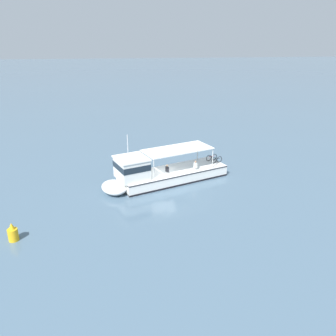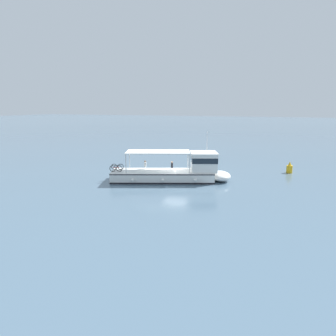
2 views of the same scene
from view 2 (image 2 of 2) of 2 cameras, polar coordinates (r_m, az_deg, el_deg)
name	(u,v)px [view 2 (image 2 of 2)]	position (r m, az deg, el deg)	size (l,w,h in m)	color
ground_plane	(175,180)	(33.17, 1.37, -2.25)	(400.00, 400.00, 0.00)	slate
ferry_main	(177,172)	(32.59, 1.79, -0.67)	(7.43, 12.97, 5.32)	white
channel_buoy	(289,168)	(39.27, 21.80, -0.06)	(0.70, 0.70, 1.40)	gold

